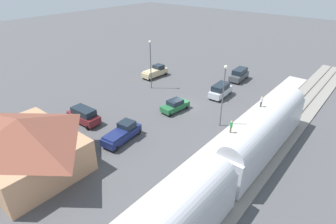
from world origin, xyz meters
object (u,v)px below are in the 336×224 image
(suv_maroon, at_px, (84,115))
(pedestrian_on_platform, at_px, (262,101))
(suv_charcoal, at_px, (239,74))
(light_pole_near_platform, at_px, (223,90))
(pedestrian_waiting_far, at_px, (231,126))
(pickup_navy, at_px, (122,133))
(light_pole_lot_center, at_px, (151,59))
(sedan_green, at_px, (175,105))
(station_building, at_px, (24,143))
(pickup_tan, at_px, (155,72))
(suv_silver, at_px, (220,90))

(suv_maroon, bearing_deg, pedestrian_on_platform, -130.90)
(suv_charcoal, relative_size, light_pole_near_platform, 0.59)
(pedestrian_waiting_far, distance_m, suv_charcoal, 19.69)
(pedestrian_waiting_far, height_order, suv_maroon, suv_maroon)
(pickup_navy, height_order, light_pole_lot_center, light_pole_lot_center)
(sedan_green, height_order, suv_charcoal, suv_charcoal)
(suv_maroon, height_order, light_pole_lot_center, light_pole_lot_center)
(pedestrian_waiting_far, bearing_deg, light_pole_near_platform, -28.29)
(station_building, relative_size, suv_maroon, 2.50)
(pedestrian_waiting_far, bearing_deg, suv_charcoal, -66.35)
(station_building, height_order, light_pole_near_platform, light_pole_near_platform)
(pedestrian_waiting_far, distance_m, pickup_navy, 13.57)
(pedestrian_waiting_far, height_order, light_pole_near_platform, light_pole_near_platform)
(pedestrian_on_platform, bearing_deg, pickup_tan, -0.01)
(station_building, distance_m, light_pole_lot_center, 24.66)
(pedestrian_on_platform, xyz_separation_m, light_pole_near_platform, (2.17, 8.30, 3.97))
(pickup_tan, height_order, light_pole_near_platform, light_pole_near_platform)
(pedestrian_on_platform, xyz_separation_m, pedestrian_waiting_far, (0.00, 9.47, 0.00))
(station_building, relative_size, pedestrian_waiting_far, 7.26)
(pedestrian_waiting_far, distance_m, pickup_tan, 23.31)
(station_building, height_order, sedan_green, station_building)
(light_pole_near_platform, bearing_deg, suv_charcoal, -71.24)
(sedan_green, xyz_separation_m, pickup_tan, (11.79, -8.77, 0.15))
(station_building, xyz_separation_m, suv_silver, (-6.50, -28.65, -1.91))
(light_pole_near_platform, xyz_separation_m, light_pole_lot_center, (15.87, -3.63, -0.05))
(pedestrian_waiting_far, xyz_separation_m, pickup_navy, (9.61, 9.58, -0.25))
(pickup_navy, xyz_separation_m, pickup_tan, (11.69, -19.05, 0.00))
(sedan_green, bearing_deg, suv_maroon, 55.52)
(sedan_green, height_order, pickup_tan, pickup_tan)
(pickup_navy, xyz_separation_m, suv_silver, (-2.74, -18.91, 0.12))
(pedestrian_waiting_far, relative_size, light_pole_lot_center, 0.20)
(pedestrian_waiting_far, relative_size, light_pole_near_platform, 0.20)
(suv_maroon, relative_size, suv_charcoal, 1.00)
(suv_maroon, xyz_separation_m, suv_charcoal, (-8.95, -28.02, 0.00))
(pedestrian_waiting_far, height_order, sedan_green, pedestrian_waiting_far)
(sedan_green, bearing_deg, pickup_navy, 89.43)
(pickup_tan, height_order, light_pole_lot_center, light_pole_lot_center)
(suv_maroon, distance_m, suv_silver, 21.74)
(pickup_navy, distance_m, suv_charcoal, 27.66)
(pedestrian_waiting_far, distance_m, suv_silver, 11.58)
(sedan_green, distance_m, pickup_navy, 10.28)
(station_building, relative_size, pickup_tan, 2.26)
(pedestrian_waiting_far, distance_m, suv_maroon, 19.58)
(pedestrian_on_platform, xyz_separation_m, pickup_navy, (9.61, 19.05, -0.25))
(pedestrian_on_platform, height_order, light_pole_lot_center, light_pole_lot_center)
(pedestrian_on_platform, relative_size, light_pole_near_platform, 0.20)
(station_building, bearing_deg, suv_silver, -102.79)
(light_pole_near_platform, bearing_deg, sedan_green, 3.62)
(pedestrian_on_platform, xyz_separation_m, suv_silver, (6.87, 0.14, -0.13))
(sedan_green, relative_size, suv_maroon, 0.94)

